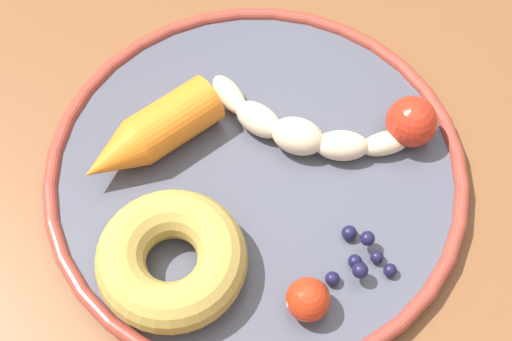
% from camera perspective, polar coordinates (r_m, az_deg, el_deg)
% --- Properties ---
extents(dining_table, '(1.03, 0.84, 0.75)m').
position_cam_1_polar(dining_table, '(0.72, -2.49, -2.76)').
color(dining_table, brown).
rests_on(dining_table, ground_plane).
extents(plate, '(0.34, 0.34, 0.02)m').
position_cam_1_polar(plate, '(0.61, 0.00, -0.13)').
color(plate, '#494C59').
rests_on(plate, dining_table).
extents(banana, '(0.11, 0.16, 0.03)m').
position_cam_1_polar(banana, '(0.62, 3.39, 3.06)').
color(banana, beige).
rests_on(banana, plate).
extents(carrot_orange, '(0.12, 0.04, 0.04)m').
position_cam_1_polar(carrot_orange, '(0.61, -8.00, 2.64)').
color(carrot_orange, orange).
rests_on(carrot_orange, plate).
extents(donut, '(0.14, 0.14, 0.04)m').
position_cam_1_polar(donut, '(0.56, -6.35, -6.65)').
color(donut, '#B39243').
rests_on(donut, plate).
extents(blueberry_pile, '(0.05, 0.05, 0.02)m').
position_cam_1_polar(blueberry_pile, '(0.57, 7.81, -6.45)').
color(blueberry_pile, '#191638').
rests_on(blueberry_pile, plate).
extents(tomato_near, '(0.04, 0.04, 0.04)m').
position_cam_1_polar(tomato_near, '(0.62, 11.57, 3.60)').
color(tomato_near, red).
rests_on(tomato_near, plate).
extents(tomato_mid, '(0.03, 0.03, 0.03)m').
position_cam_1_polar(tomato_mid, '(0.55, 3.92, -9.63)').
color(tomato_mid, red).
rests_on(tomato_mid, plate).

